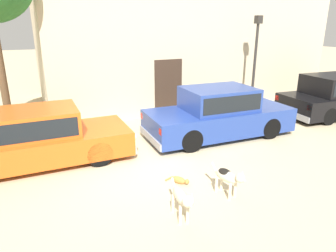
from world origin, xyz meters
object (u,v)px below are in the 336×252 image
Objects in this scene: parked_sedan_second at (219,113)px; street_lamp at (256,52)px; stray_dog_spotted at (182,199)px; stray_cat at (180,180)px; stray_dog_tan at (228,177)px; parked_sedan_nearest at (37,137)px.

parked_sedan_second is 1.29× the size of street_lamp.
stray_dog_spotted reaches higher than stray_cat.
street_lamp is (4.38, 4.68, 1.90)m from stray_dog_tan.
stray_dog_tan is at bearing 112.71° from stray_dog_spotted.
stray_dog_spotted is at bearing -57.59° from stray_cat.
stray_dog_tan is at bearing -43.37° from parked_sedan_nearest.
parked_sedan_nearest is at bearing -164.13° from stray_cat.
parked_sedan_second is 3.47m from street_lamp.
street_lamp is at bearing 138.11° from stray_dog_spotted.
parked_sedan_nearest is at bearing -143.10° from stray_dog_spotted.
parked_sedan_nearest is at bearing -169.46° from street_lamp.
street_lamp is at bearing 34.27° from parked_sedan_second.
parked_sedan_nearest is 4.69m from stray_dog_tan.
stray_cat is (2.71, -2.40, -0.61)m from parked_sedan_nearest.
stray_cat is 6.72m from street_lamp.
parked_sedan_nearest is 4.21m from stray_dog_spotted.
stray_dog_spotted is at bearing -137.96° from street_lamp.
parked_sedan_second reaches higher than parked_sedan_nearest.
parked_sedan_second reaches higher than stray_dog_spotted.
stray_cat is at bearing -40.96° from parked_sedan_nearest.
stray_cat is (-0.66, 0.84, -0.35)m from stray_dog_tan.
stray_dog_spotted is 1.07× the size of stray_dog_tan.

